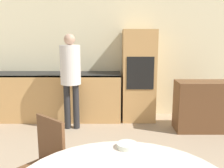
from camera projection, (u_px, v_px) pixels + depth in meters
The scene contains 7 objects.
wall_back at pixel (110, 52), 5.09m from camera, with size 7.01×0.05×2.60m.
kitchen_counter at pixel (48, 96), 4.91m from camera, with size 2.84×0.60×0.92m.
oven_unit at pixel (138, 75), 4.84m from camera, with size 0.62×0.59×1.75m.
sideboard at pixel (202, 106), 4.33m from camera, with size 0.93×0.45×0.87m.
chair_far_left at pixel (42, 164), 2.22m from camera, with size 0.56×0.56×0.92m.
person_standing at pixel (70, 71), 4.30m from camera, with size 0.35×0.35×1.67m.
bowl_near at pixel (127, 146), 2.06m from camera, with size 0.17×0.17×0.04m.
Camera 1 is at (0.02, 0.04, 1.65)m, focal length 40.00 mm.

